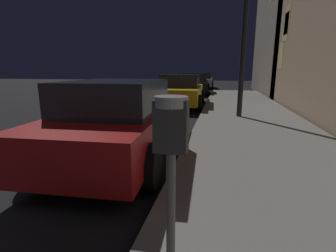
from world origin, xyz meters
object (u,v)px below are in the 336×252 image
car_yellow_cab (181,90)px  car_white (202,80)px  car_red (120,120)px  parking_meter (171,151)px  car_black (195,84)px

car_yellow_cab → car_white: (0.00, 11.87, -0.01)m
car_red → car_yellow_cab: size_ratio=0.94×
parking_meter → car_yellow_cab: parking_meter is taller
car_black → car_red: bearing=-90.0°
parking_meter → car_yellow_cab: 9.98m
car_red → car_white: bearing=90.0°
parking_meter → car_red: bearing=118.5°
car_red → car_white: 18.86m
car_red → car_black: (-0.00, 13.23, -0.01)m
parking_meter → car_white: 21.79m
parking_meter → car_white: bearing=94.1°
car_red → car_black: size_ratio=0.98×
car_black → car_white: 5.63m
car_yellow_cab → car_white: size_ratio=1.05×
car_black → car_white: bearing=90.0°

